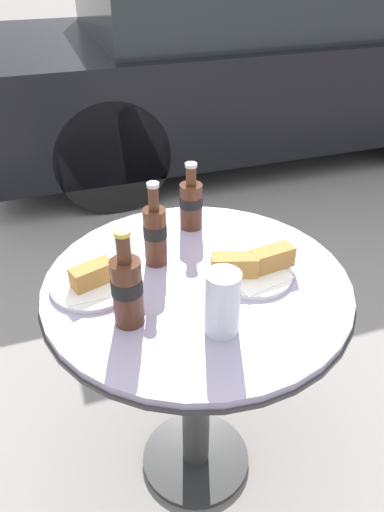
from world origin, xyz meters
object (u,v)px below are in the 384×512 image
lunch_plate_far (93,281)px  bistro_table (197,327)px  parked_car (236,62)px  drinking_glass (222,305)px  lunch_plate_near (253,267)px  cola_bottle_left (155,233)px  cola_bottle_center (191,203)px  cola_bottle_right (127,288)px

lunch_plate_far → bistro_table: bearing=-12.4°
bistro_table → parked_car: (1.24, 2.70, 0.04)m
drinking_glass → lunch_plate_near: drinking_glass is taller
cola_bottle_left → parked_car: (1.32, 2.58, -0.22)m
bistro_table → cola_bottle_left: size_ratio=3.41×
lunch_plate_near → lunch_plate_far: size_ratio=1.05×
cola_bottle_left → cola_bottle_center: size_ratio=1.15×
lunch_plate_near → lunch_plate_far: bearing=168.3°
cola_bottle_center → parked_car: size_ratio=0.05×
cola_bottle_right → cola_bottle_center: 0.46m
cola_bottle_left → cola_bottle_center: cola_bottle_left is taller
cola_bottle_center → lunch_plate_near: bearing=-75.7°
bistro_table → drinking_glass: drinking_glass is taller
bistro_table → lunch_plate_far: (-0.26, 0.06, 0.18)m
cola_bottle_right → parked_car: 3.16m
bistro_table → lunch_plate_far: bearing=167.6°
drinking_glass → lunch_plate_far: bearing=134.7°
drinking_glass → lunch_plate_far: size_ratio=0.72×
cola_bottle_left → lunch_plate_near: cola_bottle_left is taller
bistro_table → lunch_plate_far: lunch_plate_far is taller
lunch_plate_far → cola_bottle_center: bearing=32.0°
cola_bottle_left → cola_bottle_center: 0.21m
drinking_glass → cola_bottle_right: bearing=153.7°
drinking_glass → lunch_plate_far: (-0.25, 0.25, -0.05)m
cola_bottle_center → lunch_plate_far: 0.39m
cola_bottle_right → drinking_glass: bearing=-26.3°
cola_bottle_right → parked_car: bearing=62.8°
cola_bottle_left → cola_bottle_center: bearing=45.2°
cola_bottle_center → bistro_table: bearing=-105.3°
lunch_plate_near → lunch_plate_far: lunch_plate_near is taller
drinking_glass → parked_car: size_ratio=0.04×
lunch_plate_near → lunch_plate_far: (-0.40, 0.08, -0.01)m
cola_bottle_right → cola_bottle_left: bearing=60.4°
drinking_glass → lunch_plate_far: drinking_glass is taller
bistro_table → lunch_plate_near: size_ratio=3.53×
bistro_table → cola_bottle_center: size_ratio=3.93×
cola_bottle_left → parked_car: 2.91m
bistro_table → drinking_glass: size_ratio=5.15×
bistro_table → cola_bottle_left: 0.29m
lunch_plate_far → drinking_glass: bearing=-45.3°
cola_bottle_left → parked_car: bearing=63.0°
cola_bottle_right → lunch_plate_far: (-0.06, 0.16, -0.08)m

